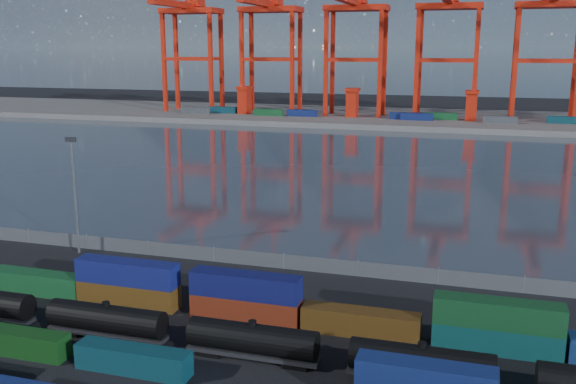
# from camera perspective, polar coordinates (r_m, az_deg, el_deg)

# --- Properties ---
(ground) EXTENTS (700.00, 700.00, 0.00)m
(ground) POSITION_cam_1_polar(r_m,az_deg,el_deg) (61.60, -8.38, -15.14)
(ground) COLOR black
(ground) RESTS_ON ground
(harbor_water) EXTENTS (700.00, 700.00, 0.00)m
(harbor_water) POSITION_cam_1_polar(r_m,az_deg,el_deg) (158.47, 7.87, 2.20)
(harbor_water) COLOR #2F3944
(harbor_water) RESTS_ON ground
(far_quay) EXTENTS (700.00, 70.00, 2.00)m
(far_quay) POSITION_cam_1_polar(r_m,az_deg,el_deg) (261.59, 11.54, 6.42)
(far_quay) COLOR #514F4C
(far_quay) RESTS_ON ground
(container_row_mid) EXTENTS (139.56, 2.21, 4.71)m
(container_row_mid) POSITION_cam_1_polar(r_m,az_deg,el_deg) (61.78, -14.72, -13.72)
(container_row_mid) COLOR #3F4344
(container_row_mid) RESTS_ON ground
(container_row_north) EXTENTS (141.38, 2.46, 5.23)m
(container_row_north) POSITION_cam_1_polar(r_m,az_deg,el_deg) (68.46, -0.21, -10.18)
(container_row_north) COLOR #101051
(container_row_north) RESTS_ON ground
(tanker_string) EXTENTS (121.35, 2.76, 3.95)m
(tanker_string) POSITION_cam_1_polar(r_m,az_deg,el_deg) (72.14, -21.08, -9.87)
(tanker_string) COLOR black
(tanker_string) RESTS_ON ground
(waterfront_fence) EXTENTS (160.12, 0.12, 2.20)m
(waterfront_fence) POSITION_cam_1_polar(r_m,az_deg,el_deg) (85.25, -0.39, -6.19)
(waterfront_fence) COLOR #595B5E
(waterfront_fence) RESTS_ON ground
(yard_light_mast) EXTENTS (1.60, 0.40, 16.60)m
(yard_light_mast) POSITION_cam_1_polar(r_m,az_deg,el_deg) (94.36, -18.46, 0.23)
(yard_light_mast) COLOR slate
(yard_light_mast) RESTS_ON ground
(gantry_cranes) EXTENTS (199.15, 46.36, 62.78)m
(gantry_cranes) POSITION_cam_1_polar(r_m,az_deg,el_deg) (254.49, 10.04, 14.77)
(gantry_cranes) COLOR red
(gantry_cranes) RESTS_ON ground
(quay_containers) EXTENTS (172.58, 10.99, 2.60)m
(quay_containers) POSITION_cam_1_polar(r_m,az_deg,el_deg) (248.26, 8.70, 6.73)
(quay_containers) COLOR navy
(quay_containers) RESTS_ON far_quay
(straddle_carriers) EXTENTS (140.00, 7.00, 11.10)m
(straddle_carriers) POSITION_cam_1_polar(r_m,az_deg,el_deg) (251.28, 10.82, 7.76)
(straddle_carriers) COLOR red
(straddle_carriers) RESTS_ON far_quay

